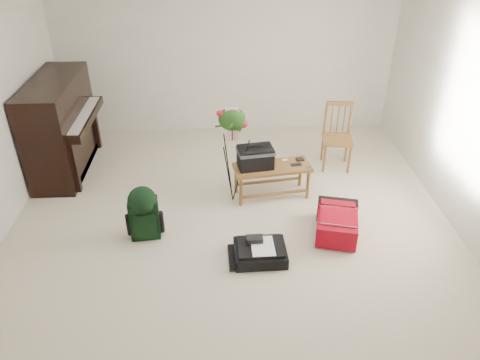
{
  "coord_description": "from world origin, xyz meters",
  "views": [
    {
      "loc": [
        -0.1,
        -4.07,
        3.24
      ],
      "look_at": [
        0.1,
        0.35,
        0.5
      ],
      "focal_mm": 35.0,
      "sensor_mm": 36.0,
      "label": 1
    }
  ],
  "objects_px": {
    "bench": "(261,159)",
    "black_duffel": "(260,251)",
    "piano": "(62,128)",
    "green_backpack": "(143,210)",
    "flower_stand": "(232,156)",
    "dining_chair": "(337,137)",
    "red_suitcase": "(336,220)"
  },
  "relations": [
    {
      "from": "piano",
      "to": "green_backpack",
      "type": "distance_m",
      "value": 2.01
    },
    {
      "from": "bench",
      "to": "flower_stand",
      "type": "bearing_deg",
      "value": -171.27
    },
    {
      "from": "dining_chair",
      "to": "red_suitcase",
      "type": "xyz_separation_m",
      "value": [
        -0.31,
        -1.46,
        -0.29
      ]
    },
    {
      "from": "piano",
      "to": "bench",
      "type": "xyz_separation_m",
      "value": [
        2.56,
        -0.79,
        -0.09
      ]
    },
    {
      "from": "bench",
      "to": "green_backpack",
      "type": "relative_size",
      "value": 1.57
    },
    {
      "from": "bench",
      "to": "black_duffel",
      "type": "distance_m",
      "value": 1.26
    },
    {
      "from": "piano",
      "to": "green_backpack",
      "type": "xyz_separation_m",
      "value": [
        1.24,
        -1.56,
        -0.26
      ]
    },
    {
      "from": "bench",
      "to": "piano",
      "type": "bearing_deg",
      "value": 153.94
    },
    {
      "from": "dining_chair",
      "to": "green_backpack",
      "type": "height_order",
      "value": "dining_chair"
    },
    {
      "from": "bench",
      "to": "black_duffel",
      "type": "xyz_separation_m",
      "value": [
        -0.09,
        -1.19,
        -0.42
      ]
    },
    {
      "from": "red_suitcase",
      "to": "green_backpack",
      "type": "relative_size",
      "value": 1.17
    },
    {
      "from": "bench",
      "to": "dining_chair",
      "type": "xyz_separation_m",
      "value": [
        1.09,
        0.69,
        -0.07
      ]
    },
    {
      "from": "bench",
      "to": "green_backpack",
      "type": "bearing_deg",
      "value": -158.65
    },
    {
      "from": "piano",
      "to": "flower_stand",
      "type": "xyz_separation_m",
      "value": [
        2.22,
        -0.9,
        0.02
      ]
    },
    {
      "from": "bench",
      "to": "flower_stand",
      "type": "distance_m",
      "value": 0.38
    },
    {
      "from": "green_backpack",
      "to": "flower_stand",
      "type": "distance_m",
      "value": 1.21
    },
    {
      "from": "green_backpack",
      "to": "flower_stand",
      "type": "relative_size",
      "value": 0.49
    },
    {
      "from": "piano",
      "to": "dining_chair",
      "type": "bearing_deg",
      "value": -1.55
    },
    {
      "from": "black_duffel",
      "to": "flower_stand",
      "type": "height_order",
      "value": "flower_stand"
    },
    {
      "from": "black_duffel",
      "to": "dining_chair",
      "type": "bearing_deg",
      "value": 56.19
    },
    {
      "from": "flower_stand",
      "to": "red_suitcase",
      "type": "bearing_deg",
      "value": -29.46
    },
    {
      "from": "red_suitcase",
      "to": "bench",
      "type": "bearing_deg",
      "value": 148.71
    },
    {
      "from": "green_backpack",
      "to": "flower_stand",
      "type": "height_order",
      "value": "flower_stand"
    },
    {
      "from": "bench",
      "to": "dining_chair",
      "type": "distance_m",
      "value": 1.29
    },
    {
      "from": "bench",
      "to": "dining_chair",
      "type": "relative_size",
      "value": 1.1
    },
    {
      "from": "dining_chair",
      "to": "black_duffel",
      "type": "xyz_separation_m",
      "value": [
        -1.18,
        -1.88,
        -0.35
      ]
    },
    {
      "from": "red_suitcase",
      "to": "green_backpack",
      "type": "height_order",
      "value": "green_backpack"
    },
    {
      "from": "bench",
      "to": "red_suitcase",
      "type": "xyz_separation_m",
      "value": [
        0.78,
        -0.77,
        -0.36
      ]
    },
    {
      "from": "bench",
      "to": "green_backpack",
      "type": "xyz_separation_m",
      "value": [
        -1.32,
        -0.77,
        -0.16
      ]
    },
    {
      "from": "black_duffel",
      "to": "green_backpack",
      "type": "xyz_separation_m",
      "value": [
        -1.22,
        0.42,
        0.26
      ]
    },
    {
      "from": "dining_chair",
      "to": "green_backpack",
      "type": "bearing_deg",
      "value": -141.89
    },
    {
      "from": "dining_chair",
      "to": "flower_stand",
      "type": "relative_size",
      "value": 0.7
    }
  ]
}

